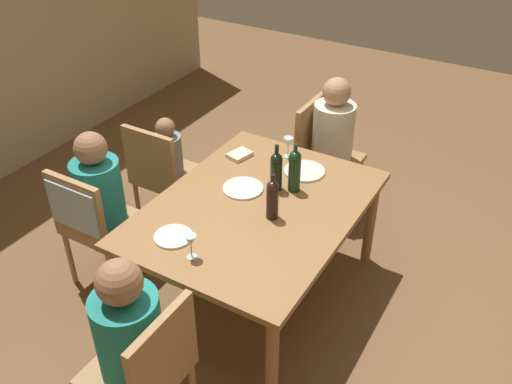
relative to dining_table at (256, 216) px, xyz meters
name	(u,v)px	position (x,y,z in m)	size (l,w,h in m)	color
ground_plane	(256,293)	(0.00, 0.00, -0.66)	(10.00, 10.00, 0.00)	brown
dining_table	(256,216)	(0.00, 0.00, 0.00)	(1.56, 1.17, 0.74)	olive
chair_right_end	(321,150)	(1.16, 0.09, -0.13)	(0.44, 0.44, 0.92)	#A87F51
chair_left_end	(148,369)	(-1.16, -0.09, -0.13)	(0.44, 0.44, 0.92)	#A87F51
chair_far_left	(88,217)	(-0.48, 0.97, -0.07)	(0.46, 0.44, 0.92)	#A87F51
chair_far_right	(162,172)	(0.26, 0.97, -0.13)	(0.44, 0.44, 0.92)	#A87F51
person_woman_host	(336,139)	(1.16, -0.03, 0.00)	(0.32, 0.36, 1.16)	#33333D
person_man_bearded	(126,340)	(-1.16, 0.03, 0.00)	(0.32, 0.37, 1.16)	#33333D
person_man_guest	(103,197)	(-0.33, 0.97, 0.00)	(0.36, 0.31, 1.14)	#33333D
person_child_small	(171,162)	(0.38, 0.97, -0.10)	(0.25, 0.22, 0.94)	#33333D
wine_bottle_tall_green	(276,170)	(0.22, -0.02, 0.22)	(0.08, 0.08, 0.32)	black
wine_bottle_dark_red	(272,198)	(-0.05, -0.14, 0.21)	(0.07, 0.07, 0.30)	black
wine_bottle_short_olive	(295,170)	(0.27, -0.12, 0.23)	(0.08, 0.08, 0.33)	#19381E
wine_glass_near_left	(288,143)	(0.62, 0.11, 0.19)	(0.07, 0.07, 0.15)	silver
wine_glass_centre	(191,242)	(-0.59, 0.05, 0.19)	(0.07, 0.07, 0.15)	silver
dinner_plate_host	(304,171)	(0.50, -0.08, 0.09)	(0.28, 0.28, 0.01)	silver
dinner_plate_guest_left	(243,188)	(0.11, 0.16, 0.09)	(0.26, 0.26, 0.01)	white
dinner_plate_guest_right	(173,237)	(-0.51, 0.24, 0.09)	(0.22, 0.22, 0.01)	white
folded_napkin	(240,155)	(0.45, 0.40, 0.09)	(0.16, 0.12, 0.03)	beige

